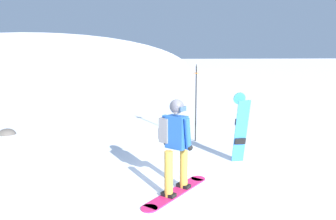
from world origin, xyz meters
The scene contains 6 objects.
ground_plane centered at (0.00, 0.00, 0.00)m, with size 300.00×300.00×0.00m, color white.
ridge_peak_main centered at (-11.52, 41.08, 0.00)m, with size 40.86×36.78×10.38m.
snowboarder_main centered at (-0.59, 0.03, 0.92)m, with size 1.39×1.38×1.71m.
spare_snowboard centered at (1.18, 1.37, 0.83)m, with size 0.28×0.37×1.63m.
piste_marker_near centered at (0.64, 3.38, 1.26)m, with size 0.20×0.20×2.22m.
rock_dark centered at (-5.00, 5.08, 0.00)m, with size 0.53×0.45×0.37m.
Camera 1 is at (-1.61, -5.41, 2.49)m, focal length 34.50 mm.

